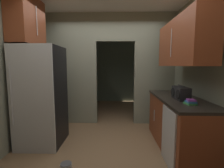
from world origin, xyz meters
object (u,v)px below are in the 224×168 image
refrigerator (42,96)px  dishwasher (168,137)px  book_stack (191,102)px  boombox (181,93)px

refrigerator → dishwasher: refrigerator is taller
dishwasher → book_stack: (0.31, 0.03, 0.51)m
boombox → book_stack: bearing=-88.2°
dishwasher → boombox: 0.75m
refrigerator → boombox: 2.43m
boombox → book_stack: 0.35m
dishwasher → refrigerator: bearing=163.6°
refrigerator → book_stack: refrigerator is taller
refrigerator → boombox: refrigerator is taller
refrigerator → boombox: (2.41, -0.26, 0.11)m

